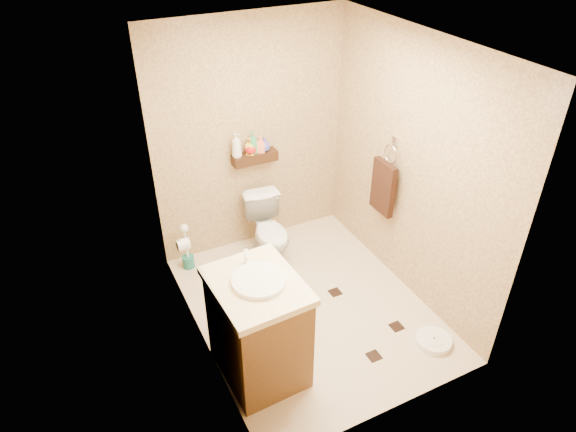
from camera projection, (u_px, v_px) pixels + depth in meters
ground at (308, 307)px, 4.79m from camera, size 2.50×2.50×0.00m
wall_back at (251, 138)px, 5.06m from camera, size 2.00×0.04×2.40m
wall_front at (408, 290)px, 3.19m from camera, size 2.00×0.04×2.40m
wall_left at (192, 228)px, 3.76m from camera, size 0.04×2.50×2.40m
wall_right at (412, 170)px, 4.50m from camera, size 0.04×2.50×2.40m
ceiling at (316, 45)px, 3.47m from camera, size 2.00×2.50×0.02m
wall_shelf at (255, 158)px, 5.10m from camera, size 0.46×0.14×0.10m
floor_accents at (317, 310)px, 4.75m from camera, size 1.23×1.46×0.01m
toilet at (270, 231)px, 5.22m from camera, size 0.45×0.70×0.67m
vanity at (258, 327)px, 3.92m from camera, size 0.66×0.78×1.06m
bathroom_scale at (434, 341)px, 4.39m from camera, size 0.37×0.37×0.06m
toilet_brush at (187, 252)px, 5.18m from camera, size 0.12×0.12×0.52m
towel_ring at (384, 185)px, 4.80m from camera, size 0.12×0.30×0.76m
toilet_paper at (183, 245)px, 4.59m from camera, size 0.12×0.11×0.12m
bottle_a at (236, 145)px, 4.94m from camera, size 0.13×0.13×0.25m
bottle_b at (250, 146)px, 5.01m from camera, size 0.11×0.11×0.17m
bottle_c at (251, 147)px, 5.02m from camera, size 0.14×0.14×0.15m
bottle_d at (253, 143)px, 5.01m from camera, size 0.12×0.12×0.23m
bottle_e at (261, 144)px, 5.05m from camera, size 0.10×0.10×0.17m
bottle_f at (265, 144)px, 5.08m from camera, size 0.14×0.14×0.14m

